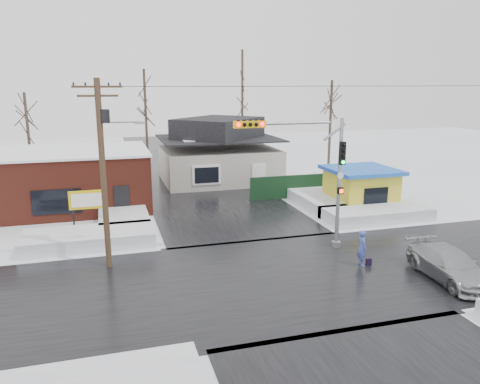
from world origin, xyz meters
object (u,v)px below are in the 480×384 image
object	(u,v)px
utility_pole	(104,163)
kiosk	(360,188)
traffic_signal	(313,167)
marquee_sign	(88,201)
car	(449,265)
pedestrian	(362,248)

from	to	relation	value
utility_pole	kiosk	bearing A→B (deg)	20.44
traffic_signal	utility_pole	xyz separation A→B (m)	(-10.36, 0.53, 0.57)
marquee_sign	kiosk	size ratio (longest dim) A/B	0.55
traffic_signal	car	world-z (taller)	traffic_signal
marquee_sign	traffic_signal	bearing A→B (deg)	-29.72
utility_pole	pedestrian	size ratio (longest dim) A/B	5.02
marquee_sign	kiosk	distance (m)	18.51
traffic_signal	marquee_sign	size ratio (longest dim) A/B	2.75
traffic_signal	kiosk	world-z (taller)	traffic_signal
pedestrian	car	distance (m)	3.93
traffic_signal	car	distance (m)	7.94
car	marquee_sign	bearing A→B (deg)	146.33
marquee_sign	car	distance (m)	19.86
traffic_signal	car	bearing A→B (deg)	-50.51
utility_pole	pedestrian	distance (m)	13.00
marquee_sign	pedestrian	bearing A→B (deg)	-35.69
traffic_signal	pedestrian	bearing A→B (deg)	-61.60
marquee_sign	kiosk	xyz separation A→B (m)	(18.50, 0.50, -0.46)
utility_pole	pedestrian	xyz separation A→B (m)	(11.85, -3.29, -4.22)
kiosk	pedestrian	world-z (taller)	kiosk
traffic_signal	utility_pole	size ratio (longest dim) A/B	0.78
traffic_signal	marquee_sign	world-z (taller)	traffic_signal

